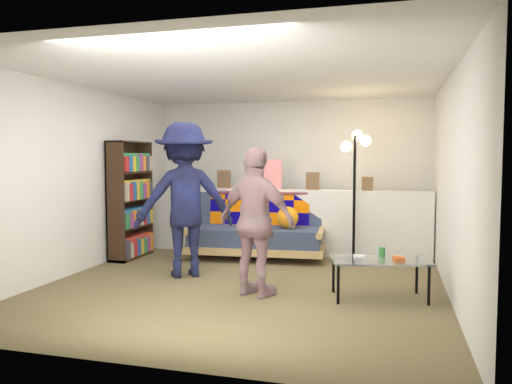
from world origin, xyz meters
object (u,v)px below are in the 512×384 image
at_px(bookshelf, 130,204).
at_px(floor_lamp, 356,168).
at_px(futon_sofa, 258,231).
at_px(person_left, 185,200).
at_px(person_right, 257,222).
at_px(coffee_table, 380,262).

xyz_separation_m(bookshelf, floor_lamp, (3.22, 0.59, 0.53)).
bearing_deg(futon_sofa, person_left, -113.50).
height_order(futon_sofa, bookshelf, bookshelf).
bearing_deg(person_right, futon_sofa, -54.96).
distance_m(futon_sofa, coffee_table, 2.52).
bearing_deg(bookshelf, person_left, -34.41).
distance_m(coffee_table, floor_lamp, 2.11).
xyz_separation_m(coffee_table, floor_lamp, (-0.40, 1.85, 0.93)).
xyz_separation_m(coffee_table, person_right, (-1.28, -0.24, 0.41)).
distance_m(bookshelf, person_left, 1.50).
xyz_separation_m(futon_sofa, coffee_table, (1.80, -1.76, -0.01)).
distance_m(floor_lamp, person_left, 2.48).
bearing_deg(person_left, bookshelf, -65.91).
height_order(futon_sofa, person_right, person_right).
height_order(bookshelf, floor_lamp, floor_lamp).
relative_size(coffee_table, person_left, 0.58).
bearing_deg(person_right, floor_lamp, -92.53).
relative_size(futon_sofa, coffee_table, 1.87).
bearing_deg(coffee_table, person_left, 170.17).
xyz_separation_m(futon_sofa, person_right, (0.52, -2.00, 0.40)).
distance_m(person_left, person_right, 1.29).
height_order(floor_lamp, person_right, floor_lamp).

